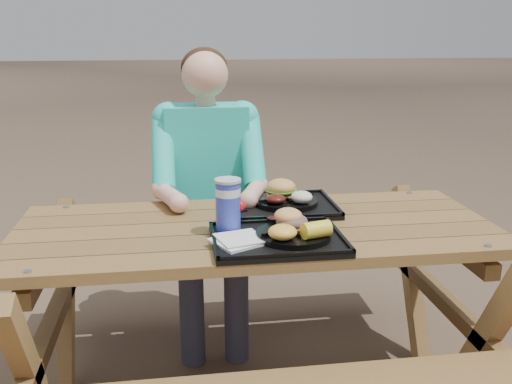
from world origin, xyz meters
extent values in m
cube|color=black|center=(0.05, -0.20, 0.76)|extent=(0.45, 0.35, 0.02)
cube|color=black|center=(0.12, 0.18, 0.76)|extent=(0.45, 0.35, 0.02)
cylinder|color=black|center=(0.10, -0.20, 0.78)|extent=(0.26, 0.26, 0.02)
cylinder|color=black|center=(0.15, 0.19, 0.78)|extent=(0.26, 0.26, 0.02)
cube|color=silver|center=(-0.10, -0.23, 0.78)|extent=(0.20, 0.20, 0.02)
cylinder|color=#1627A6|center=(-0.11, -0.10, 0.86)|extent=(0.09, 0.09, 0.18)
cylinder|color=black|center=(0.06, -0.07, 0.79)|extent=(0.05, 0.05, 0.03)
cylinder|color=yellow|center=(0.09, -0.07, 0.78)|extent=(0.04, 0.04, 0.03)
ellipsoid|color=yellow|center=(0.05, -0.27, 0.81)|extent=(0.10, 0.10, 0.05)
cube|color=black|center=(-0.06, 0.19, 0.77)|extent=(0.08, 0.18, 0.01)
ellipsoid|color=#49130E|center=(0.10, 0.14, 0.81)|extent=(0.08, 0.08, 0.04)
ellipsoid|color=#F1E3CC|center=(0.20, 0.13, 0.81)|extent=(0.09, 0.09, 0.05)
camera|label=1|loc=(-0.29, -2.02, 1.45)|focal=40.00mm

